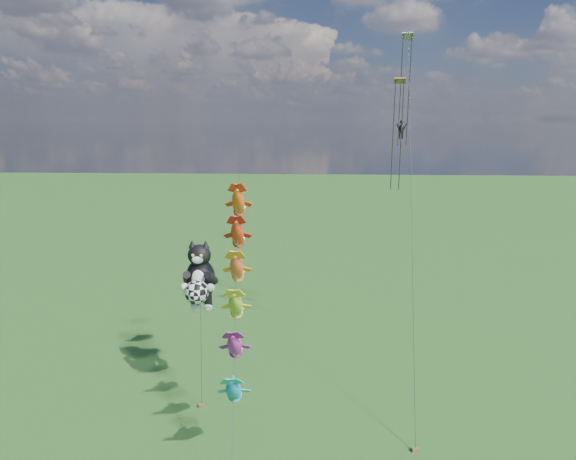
{
  "coord_description": "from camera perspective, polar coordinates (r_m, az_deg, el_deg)",
  "views": [
    {
      "loc": [
        12.93,
        -26.34,
        19.76
      ],
      "look_at": [
        11.02,
        10.75,
        11.17
      ],
      "focal_mm": 30.0,
      "sensor_mm": 36.0,
      "label": 1
    }
  ],
  "objects": [
    {
      "name": "cat_kite_rig",
      "position": [
        35.16,
        -10.45,
        -5.62
      ],
      "size": [
        2.43,
        4.14,
        11.41
      ],
      "rotation": [
        0.0,
        0.0,
        0.14
      ],
      "color": "brown",
      "rests_on": "ground"
    },
    {
      "name": "parafoil_rig",
      "position": [
        41.21,
        13.43,
        12.74
      ],
      "size": [
        2.03,
        17.54,
        27.37
      ],
      "rotation": [
        0.0,
        0.0,
        0.01
      ],
      "color": "brown",
      "rests_on": "ground"
    },
    {
      "name": "fish_windsock_rig",
      "position": [
        30.88,
        -6.16,
        -6.64
      ],
      "size": [
        2.04,
        15.9,
        16.74
      ],
      "rotation": [
        0.0,
        0.0,
        0.42
      ],
      "color": "brown",
      "rests_on": "ground"
    },
    {
      "name": "ground",
      "position": [
        35.38,
        -20.61,
        -21.87
      ],
      "size": [
        300.0,
        300.0,
        0.0
      ],
      "primitive_type": "plane",
      "color": "#113E0F"
    }
  ]
}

